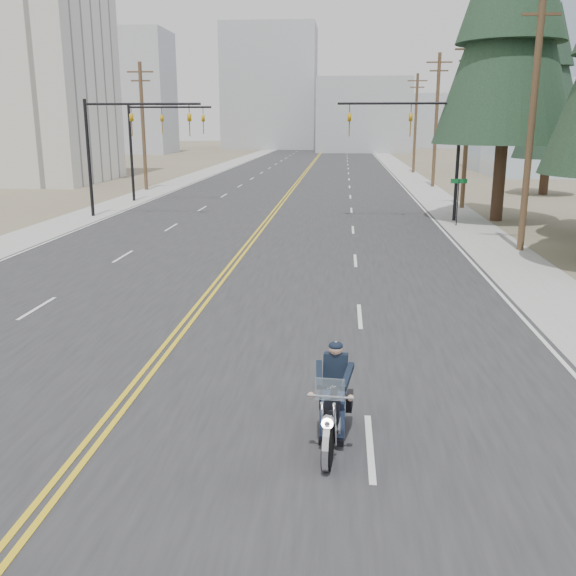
% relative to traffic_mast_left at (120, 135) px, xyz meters
% --- Properties ---
extents(road, '(20.00, 200.00, 0.01)m').
position_rel_traffic_mast_left_xyz_m(road, '(8.98, 38.00, -4.93)').
color(road, '#303033').
rests_on(road, ground).
extents(sidewalk_left, '(3.00, 200.00, 0.01)m').
position_rel_traffic_mast_left_xyz_m(sidewalk_left, '(-2.52, 38.00, -4.93)').
color(sidewalk_left, '#A5A5A0').
rests_on(sidewalk_left, ground).
extents(sidewalk_right, '(3.00, 200.00, 0.01)m').
position_rel_traffic_mast_left_xyz_m(sidewalk_right, '(20.48, 38.00, -4.93)').
color(sidewalk_right, '#A5A5A0').
rests_on(sidewalk_right, ground).
extents(traffic_mast_left, '(7.10, 0.26, 7.00)m').
position_rel_traffic_mast_left_xyz_m(traffic_mast_left, '(0.00, 0.00, 0.00)').
color(traffic_mast_left, black).
rests_on(traffic_mast_left, ground).
extents(traffic_mast_right, '(7.10, 0.26, 7.00)m').
position_rel_traffic_mast_left_xyz_m(traffic_mast_right, '(17.95, 0.00, 0.00)').
color(traffic_mast_right, black).
rests_on(traffic_mast_right, ground).
extents(traffic_mast_far, '(6.10, 0.26, 7.00)m').
position_rel_traffic_mast_left_xyz_m(traffic_mast_far, '(-0.33, 8.00, -0.06)').
color(traffic_mast_far, black).
rests_on(traffic_mast_far, ground).
extents(street_sign, '(0.90, 0.06, 2.62)m').
position_rel_traffic_mast_left_xyz_m(street_sign, '(19.78, -2.00, -3.13)').
color(street_sign, black).
rests_on(street_sign, ground).
extents(utility_pole_b, '(2.20, 0.30, 11.50)m').
position_rel_traffic_mast_left_xyz_m(utility_pole_b, '(21.48, -9.00, 1.05)').
color(utility_pole_b, brown).
rests_on(utility_pole_b, ground).
extents(utility_pole_c, '(2.20, 0.30, 11.00)m').
position_rel_traffic_mast_left_xyz_m(utility_pole_c, '(21.48, 6.00, 0.79)').
color(utility_pole_c, brown).
rests_on(utility_pole_c, ground).
extents(utility_pole_d, '(2.20, 0.30, 11.50)m').
position_rel_traffic_mast_left_xyz_m(utility_pole_d, '(21.48, 21.00, 1.05)').
color(utility_pole_d, brown).
rests_on(utility_pole_d, ground).
extents(utility_pole_e, '(2.20, 0.30, 11.00)m').
position_rel_traffic_mast_left_xyz_m(utility_pole_e, '(21.48, 38.00, 0.79)').
color(utility_pole_e, brown).
rests_on(utility_pole_e, ground).
extents(utility_pole_left, '(2.20, 0.30, 10.50)m').
position_rel_traffic_mast_left_xyz_m(utility_pole_left, '(-3.52, 16.00, 0.54)').
color(utility_pole_left, brown).
rests_on(utility_pole_left, ground).
extents(haze_bldg_a, '(14.00, 12.00, 22.00)m').
position_rel_traffic_mast_left_xyz_m(haze_bldg_a, '(-26.02, 83.00, 6.06)').
color(haze_bldg_a, '#B7BCC6').
rests_on(haze_bldg_a, ground).
extents(haze_bldg_b, '(18.00, 14.00, 14.00)m').
position_rel_traffic_mast_left_xyz_m(haze_bldg_b, '(16.98, 93.00, 2.06)').
color(haze_bldg_b, '#ADB2B7').
rests_on(haze_bldg_b, ground).
extents(haze_bldg_c, '(16.00, 12.00, 18.00)m').
position_rel_traffic_mast_left_xyz_m(haze_bldg_c, '(48.98, 78.00, 4.06)').
color(haze_bldg_c, '#B7BCC6').
rests_on(haze_bldg_c, ground).
extents(haze_bldg_d, '(20.00, 15.00, 26.00)m').
position_rel_traffic_mast_left_xyz_m(haze_bldg_d, '(-3.02, 108.00, 8.06)').
color(haze_bldg_d, '#ADB2B7').
rests_on(haze_bldg_d, ground).
extents(haze_bldg_e, '(14.00, 14.00, 12.00)m').
position_rel_traffic_mast_left_xyz_m(haze_bldg_e, '(33.98, 118.00, 1.06)').
color(haze_bldg_e, '#B7BCC6').
rests_on(haze_bldg_e, ground).
extents(haze_bldg_f, '(12.00, 12.00, 16.00)m').
position_rel_traffic_mast_left_xyz_m(haze_bldg_f, '(-41.02, 98.00, 3.06)').
color(haze_bldg_f, '#ADB2B7').
rests_on(haze_bldg_f, ground).
extents(motorcyclist, '(1.20, 2.44, 1.85)m').
position_rel_traffic_mast_left_xyz_m(motorcyclist, '(13.30, -27.90, -4.01)').
color(motorcyclist, black).
rests_on(motorcyclist, ground).
extents(conifer_far, '(5.41, 5.41, 14.50)m').
position_rel_traffic_mast_left_xyz_m(conifer_far, '(29.49, 15.12, 3.38)').
color(conifer_far, '#382619').
rests_on(conifer_far, ground).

